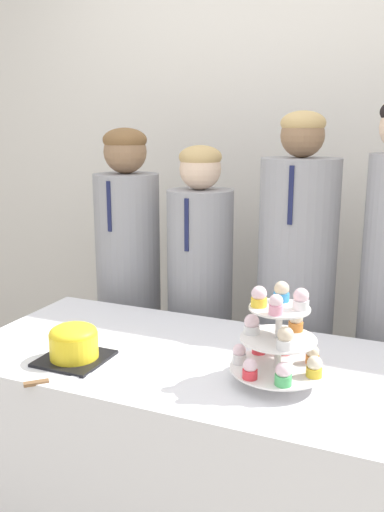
# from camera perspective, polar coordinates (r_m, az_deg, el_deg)

# --- Properties ---
(wall_back) EXTENTS (9.00, 0.06, 2.70)m
(wall_back) POSITION_cam_1_polar(r_m,az_deg,el_deg) (2.81, 9.65, 10.07)
(wall_back) COLOR silver
(wall_back) RESTS_ON ground_plane
(table) EXTENTS (1.53, 0.75, 0.77)m
(table) POSITION_cam_1_polar(r_m,az_deg,el_deg) (2.01, -0.09, -20.46)
(table) COLOR white
(table) RESTS_ON ground_plane
(round_cake) EXTENTS (0.21, 0.21, 0.12)m
(round_cake) POSITION_cam_1_polar(r_m,az_deg,el_deg) (1.81, -12.34, -8.87)
(round_cake) COLOR black
(round_cake) RESTS_ON table
(cake_knife) EXTENTS (0.19, 0.18, 0.01)m
(cake_knife) POSITION_cam_1_polar(r_m,az_deg,el_deg) (1.71, -14.59, -12.57)
(cake_knife) COLOR silver
(cake_knife) RESTS_ON table
(cupcake_stand) EXTENTS (0.28, 0.28, 0.30)m
(cupcake_stand) POSITION_cam_1_polar(r_m,az_deg,el_deg) (1.61, 9.06, -8.61)
(cupcake_stand) COLOR silver
(cupcake_stand) RESTS_ON table
(student_0) EXTENTS (0.30, 0.31, 1.50)m
(student_0) POSITION_cam_1_polar(r_m,az_deg,el_deg) (2.61, -6.63, -4.23)
(student_0) COLOR #939399
(student_0) RESTS_ON ground_plane
(student_1) EXTENTS (0.29, 0.30, 1.43)m
(student_1) POSITION_cam_1_polar(r_m,az_deg,el_deg) (2.47, 0.83, -6.12)
(student_1) COLOR #939399
(student_1) RESTS_ON ground_plane
(student_2) EXTENTS (0.32, 0.32, 1.57)m
(student_2) POSITION_cam_1_polar(r_m,az_deg,el_deg) (2.33, 10.73, -6.08)
(student_2) COLOR #939399
(student_2) RESTS_ON ground_plane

